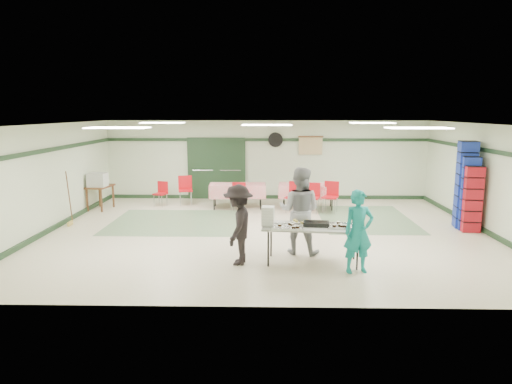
{
  "coord_description": "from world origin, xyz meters",
  "views": [
    {
      "loc": [
        -0.01,
        -11.18,
        3.01
      ],
      "look_at": [
        -0.26,
        -0.3,
        1.08
      ],
      "focal_mm": 32.0,
      "sensor_mm": 36.0,
      "label": 1
    }
  ],
  "objects_px": {
    "volunteer_teal": "(358,232)",
    "crate_stack_blue_b": "(468,193)",
    "serving_table": "(313,228)",
    "chair_loose_b": "(161,191)",
    "chair_b": "(295,194)",
    "chair_c": "(331,194)",
    "printer_table": "(100,189)",
    "chair_d": "(238,194)",
    "crate_stack_blue_a": "(465,185)",
    "dining_table_a": "(308,190)",
    "volunteer_grey": "(299,211)",
    "chair_a": "(313,194)",
    "chair_loose_a": "(185,187)",
    "dining_table_b": "(238,190)",
    "broom": "(69,198)",
    "volunteer_dark": "(238,225)",
    "office_printer": "(98,180)",
    "crate_stack_red": "(471,199)"
  },
  "relations": [
    {
      "from": "volunteer_teal",
      "to": "crate_stack_blue_b",
      "type": "height_order",
      "value": "crate_stack_blue_b"
    },
    {
      "from": "serving_table",
      "to": "chair_loose_b",
      "type": "relative_size",
      "value": 2.6
    },
    {
      "from": "chair_b",
      "to": "chair_loose_b",
      "type": "xyz_separation_m",
      "value": [
        -4.22,
        0.84,
        -0.09
      ]
    },
    {
      "from": "serving_table",
      "to": "chair_loose_b",
      "type": "xyz_separation_m",
      "value": [
        -4.29,
        5.53,
        -0.24
      ]
    },
    {
      "from": "chair_b",
      "to": "chair_c",
      "type": "relative_size",
      "value": 0.99
    },
    {
      "from": "serving_table",
      "to": "chair_b",
      "type": "distance_m",
      "value": 4.69
    },
    {
      "from": "chair_loose_b",
      "to": "printer_table",
      "type": "height_order",
      "value": "chair_loose_b"
    },
    {
      "from": "chair_d",
      "to": "crate_stack_blue_a",
      "type": "distance_m",
      "value": 6.28
    },
    {
      "from": "dining_table_a",
      "to": "chair_c",
      "type": "height_order",
      "value": "chair_c"
    },
    {
      "from": "volunteer_grey",
      "to": "crate_stack_blue_a",
      "type": "xyz_separation_m",
      "value": [
        4.45,
        2.29,
        0.21
      ]
    },
    {
      "from": "dining_table_a",
      "to": "crate_stack_blue_b",
      "type": "xyz_separation_m",
      "value": [
        3.86,
        -2.52,
        0.38
      ]
    },
    {
      "from": "chair_a",
      "to": "chair_loose_a",
      "type": "distance_m",
      "value": 4.17
    },
    {
      "from": "dining_table_b",
      "to": "broom",
      "type": "distance_m",
      "value": 4.91
    },
    {
      "from": "volunteer_teal",
      "to": "printer_table",
      "type": "distance_m",
      "value": 8.78
    },
    {
      "from": "serving_table",
      "to": "chair_c",
      "type": "xyz_separation_m",
      "value": [
        1.02,
        4.69,
        -0.14
      ]
    },
    {
      "from": "chair_d",
      "to": "broom",
      "type": "xyz_separation_m",
      "value": [
        -4.38,
        -1.76,
        0.21
      ]
    },
    {
      "from": "chair_d",
      "to": "crate_stack_blue_b",
      "type": "relative_size",
      "value": 0.47
    },
    {
      "from": "serving_table",
      "to": "chair_d",
      "type": "xyz_separation_m",
      "value": [
        -1.77,
        4.69,
        -0.17
      ]
    },
    {
      "from": "volunteer_teal",
      "to": "printer_table",
      "type": "relative_size",
      "value": 1.6
    },
    {
      "from": "dining_table_a",
      "to": "dining_table_b",
      "type": "xyz_separation_m",
      "value": [
        -2.2,
        0.0,
        -0.0
      ]
    },
    {
      "from": "volunteer_dark",
      "to": "dining_table_a",
      "type": "distance_m",
      "value": 5.65
    },
    {
      "from": "chair_b",
      "to": "crate_stack_blue_a",
      "type": "xyz_separation_m",
      "value": [
        4.31,
        -1.74,
        0.57
      ]
    },
    {
      "from": "dining_table_b",
      "to": "chair_loose_a",
      "type": "height_order",
      "value": "chair_loose_a"
    },
    {
      "from": "broom",
      "to": "chair_d",
      "type": "bearing_deg",
      "value": 36.84
    },
    {
      "from": "chair_b",
      "to": "office_printer",
      "type": "distance_m",
      "value": 6.01
    },
    {
      "from": "volunteer_dark",
      "to": "chair_d",
      "type": "height_order",
      "value": "volunteer_dark"
    },
    {
      "from": "volunteer_grey",
      "to": "chair_b",
      "type": "xyz_separation_m",
      "value": [
        0.15,
        4.03,
        -0.36
      ]
    },
    {
      "from": "chair_loose_a",
      "to": "crate_stack_red",
      "type": "distance_m",
      "value": 8.42
    },
    {
      "from": "chair_a",
      "to": "broom",
      "type": "relative_size",
      "value": 0.61
    },
    {
      "from": "chair_c",
      "to": "broom",
      "type": "xyz_separation_m",
      "value": [
        -7.16,
        -1.76,
        0.18
      ]
    },
    {
      "from": "broom",
      "to": "chair_a",
      "type": "bearing_deg",
      "value": 29.81
    },
    {
      "from": "serving_table",
      "to": "chair_c",
      "type": "height_order",
      "value": "chair_c"
    },
    {
      "from": "serving_table",
      "to": "volunteer_grey",
      "type": "relative_size",
      "value": 1.1
    },
    {
      "from": "volunteer_teal",
      "to": "serving_table",
      "type": "bearing_deg",
      "value": 135.81
    },
    {
      "from": "chair_b",
      "to": "chair_d",
      "type": "distance_m",
      "value": 1.7
    },
    {
      "from": "serving_table",
      "to": "office_printer",
      "type": "distance_m",
      "value": 7.74
    },
    {
      "from": "chair_d",
      "to": "chair_loose_a",
      "type": "bearing_deg",
      "value": 159.02
    },
    {
      "from": "chair_d",
      "to": "office_printer",
      "type": "height_order",
      "value": "office_printer"
    },
    {
      "from": "crate_stack_red",
      "to": "printer_table",
      "type": "height_order",
      "value": "crate_stack_red"
    },
    {
      "from": "chair_loose_a",
      "to": "printer_table",
      "type": "bearing_deg",
      "value": -174.59
    },
    {
      "from": "office_printer",
      "to": "printer_table",
      "type": "bearing_deg",
      "value": 91.76
    },
    {
      "from": "chair_b",
      "to": "broom",
      "type": "relative_size",
      "value": 0.64
    },
    {
      "from": "chair_a",
      "to": "chair_b",
      "type": "xyz_separation_m",
      "value": [
        -0.54,
        -0.0,
        0.02
      ]
    },
    {
      "from": "chair_b",
      "to": "chair_c",
      "type": "height_order",
      "value": "chair_c"
    },
    {
      "from": "chair_a",
      "to": "crate_stack_blue_b",
      "type": "relative_size",
      "value": 0.47
    },
    {
      "from": "crate_stack_red",
      "to": "broom",
      "type": "height_order",
      "value": "crate_stack_red"
    },
    {
      "from": "crate_stack_blue_a",
      "to": "printer_table",
      "type": "height_order",
      "value": "crate_stack_blue_a"
    },
    {
      "from": "volunteer_teal",
      "to": "crate_stack_blue_a",
      "type": "bearing_deg",
      "value": 33.75
    },
    {
      "from": "chair_a",
      "to": "crate_stack_blue_a",
      "type": "height_order",
      "value": "crate_stack_blue_a"
    },
    {
      "from": "volunteer_grey",
      "to": "printer_table",
      "type": "distance_m",
      "value": 7.26
    }
  ]
}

